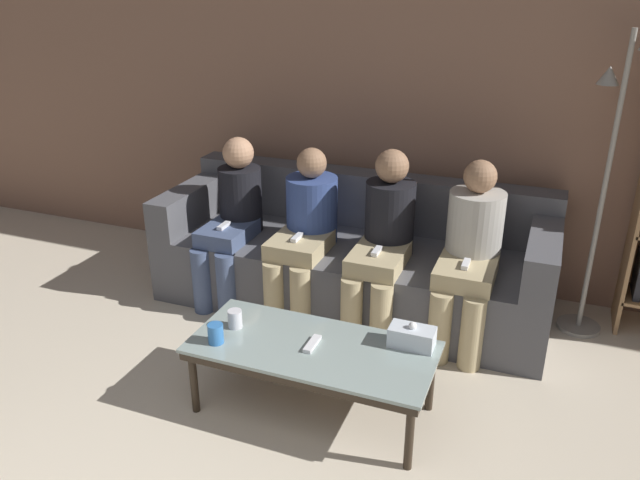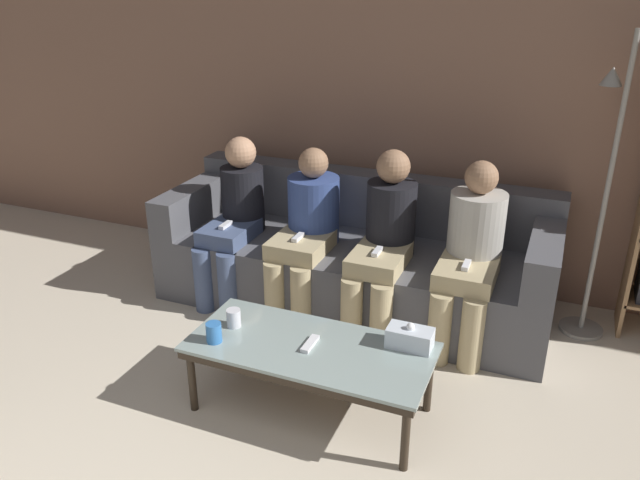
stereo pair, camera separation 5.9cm
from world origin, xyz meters
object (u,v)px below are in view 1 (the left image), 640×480
object	(u,v)px
seated_person_left_end	(233,216)
seated_person_mid_right	(384,237)
cup_near_right	(235,319)
standing_lamp	(614,157)
seated_person_mid_left	(306,227)
seated_person_right_end	(470,249)
coffee_table	(312,352)
couch	(354,259)
tissue_box	(412,337)
cup_near_left	(216,334)
game_remote	(312,344)

from	to	relation	value
seated_person_left_end	seated_person_mid_right	bearing A→B (deg)	-0.10
cup_near_right	standing_lamp	world-z (taller)	standing_lamp
seated_person_mid_left	seated_person_right_end	distance (m)	1.03
coffee_table	seated_person_mid_right	size ratio (longest dim) A/B	1.09
couch	coffee_table	distance (m)	1.20
cup_near_right	seated_person_right_end	size ratio (longest dim) A/B	0.09
cup_near_right	coffee_table	bearing A→B (deg)	-2.50
tissue_box	seated_person_mid_right	xyz separation A→B (m)	(-0.37, 0.79, 0.15)
coffee_table	standing_lamp	world-z (taller)	standing_lamp
couch	coffee_table	xyz separation A→B (m)	(0.18, -1.19, 0.04)
coffee_table	seated_person_mid_right	distance (m)	1.00
standing_lamp	seated_person_mid_left	size ratio (longest dim) A/B	1.71
coffee_table	seated_person_right_end	size ratio (longest dim) A/B	1.10
couch	seated_person_mid_left	world-z (taller)	seated_person_mid_left
cup_near_left	tissue_box	xyz separation A→B (m)	(0.90, 0.32, 0.00)
cup_near_left	seated_person_mid_left	xyz separation A→B (m)	(0.01, 1.12, 0.14)
seated_person_left_end	seated_person_mid_left	bearing A→B (deg)	1.07
seated_person_mid_left	seated_person_mid_right	xyz separation A→B (m)	(0.52, -0.01, 0.01)
tissue_box	cup_near_left	bearing A→B (deg)	-160.44
cup_near_left	standing_lamp	distance (m)	2.38
couch	tissue_box	bearing A→B (deg)	-58.06
cup_near_left	seated_person_mid_right	distance (m)	1.24
game_remote	standing_lamp	bearing A→B (deg)	46.63
standing_lamp	seated_person_left_end	distance (m)	2.33
coffee_table	cup_near_right	bearing A→B (deg)	177.50
cup_near_right	tissue_box	xyz separation A→B (m)	(0.88, 0.16, 0.00)
seated_person_mid_left	standing_lamp	bearing A→B (deg)	12.34
couch	cup_near_right	distance (m)	1.20
seated_person_mid_right	seated_person_right_end	xyz separation A→B (m)	(0.52, 0.01, -0.00)
cup_near_left	tissue_box	world-z (taller)	tissue_box
couch	seated_person_mid_left	distance (m)	0.43
tissue_box	seated_person_mid_left	size ratio (longest dim) A/B	0.21
cup_near_right	game_remote	size ratio (longest dim) A/B	0.63
seated_person_mid_right	cup_near_right	bearing A→B (deg)	-118.33
seated_person_right_end	cup_near_right	bearing A→B (deg)	-136.93
cup_near_right	standing_lamp	xyz separation A→B (m)	(1.71, 1.33, 0.68)
coffee_table	game_remote	xyz separation A→B (m)	(0.00, 0.00, 0.05)
seated_person_mid_right	seated_person_right_end	world-z (taller)	seated_person_mid_right
seated_person_mid_right	seated_person_mid_left	bearing A→B (deg)	178.72
cup_near_left	seated_person_mid_left	size ratio (longest dim) A/B	0.10
coffee_table	seated_person_mid_right	bearing A→B (deg)	85.45
tissue_box	seated_person_left_end	distance (m)	1.62
seated_person_right_end	seated_person_left_end	bearing A→B (deg)	-179.61
tissue_box	seated_person_mid_left	bearing A→B (deg)	137.97
seated_person_mid_right	seated_person_left_end	bearing A→B (deg)	179.90
coffee_table	game_remote	distance (m)	0.05
cup_near_right	seated_person_mid_left	size ratio (longest dim) A/B	0.09
tissue_box	standing_lamp	world-z (taller)	standing_lamp
standing_lamp	seated_person_mid_right	size ratio (longest dim) A/B	1.64
tissue_box	seated_person_mid_left	distance (m)	1.21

